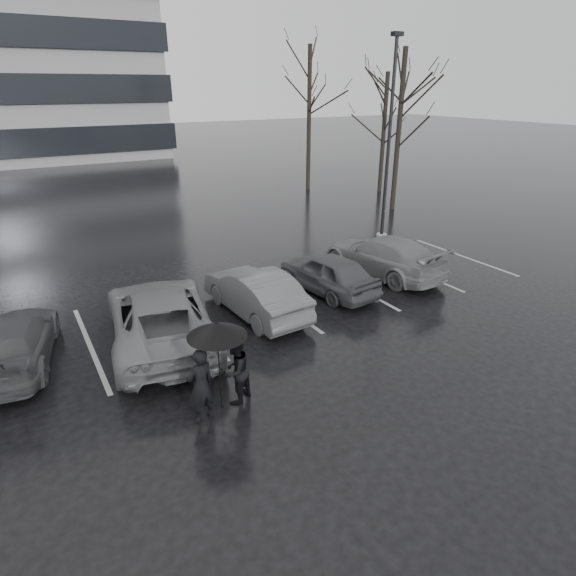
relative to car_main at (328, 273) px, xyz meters
The scene contains 14 objects.
ground 3.43m from the car_main, 135.07° to the right, with size 160.00×160.00×0.00m, color black.
car_main is the anchor object (origin of this frame).
car_west_a 2.79m from the car_main, behind, with size 1.43×4.10×1.35m, color #323235.
car_west_b 5.69m from the car_main, behind, with size 2.46×5.34×1.48m, color #4E4F51.
car_west_c 9.04m from the car_main, behind, with size 1.69×4.17×1.21m, color black.
car_east 2.61m from the car_main, ahead, with size 1.92×4.73×1.37m, color #4E4F51.
pedestrian_left 7.24m from the car_main, 144.95° to the right, with size 0.59×0.39×1.61m, color black.
pedestrian_right 6.41m from the car_main, 142.29° to the right, with size 0.73×0.57×1.50m, color black.
umbrella 6.86m from the car_main, 143.84° to the right, with size 1.20×1.20×2.03m.
lamp_post 7.35m from the car_main, 34.09° to the left, with size 0.44×0.44×8.13m.
stall_stripes 3.25m from the car_main, behind, with size 19.72×5.00×0.00m.
tree_east 12.72m from the car_main, 38.40° to the left, with size 0.26×0.26×8.00m, color black.
tree_ne 17.03m from the car_main, 43.81° to the left, with size 0.26×0.26×7.00m, color black.
tree_north 17.35m from the car_main, 59.49° to the left, with size 0.26×0.26×8.50m, color black.
Camera 1 is at (-6.10, -9.50, 6.24)m, focal length 30.00 mm.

